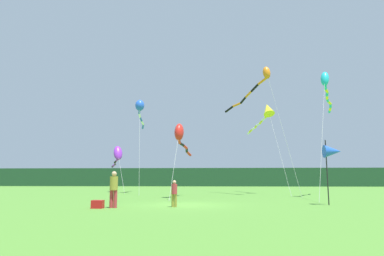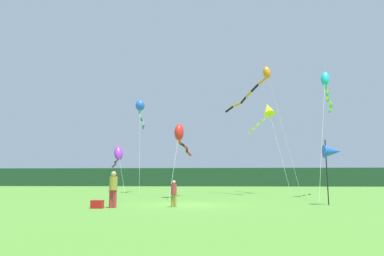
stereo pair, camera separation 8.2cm
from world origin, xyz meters
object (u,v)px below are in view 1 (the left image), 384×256
at_px(person_child, 174,192).
at_px(kite_red, 180,135).
at_px(banner_flag_pole, 332,152).
at_px(kite_purple, 118,154).
at_px(kite_orange, 258,83).
at_px(kite_blue, 140,108).
at_px(cooler_box, 98,204).
at_px(kite_cyan, 326,86).
at_px(person_adult, 114,187).
at_px(kite_yellow, 266,112).

bearing_deg(person_child, kite_red, 93.88).
distance_m(person_child, kite_red, 8.69).
xyz_separation_m(banner_flag_pole, kite_purple, (-16.61, 16.37, 1.12)).
bearing_deg(kite_orange, kite_blue, 163.11).
distance_m(kite_orange, kite_red, 9.27).
bearing_deg(cooler_box, kite_cyan, 35.78).
height_order(person_child, kite_cyan, kite_cyan).
bearing_deg(person_adult, kite_yellow, 58.27).
distance_m(cooler_box, banner_flag_pole, 12.51).
distance_m(kite_orange, kite_purple, 16.38).
distance_m(person_adult, kite_orange, 17.79).
distance_m(banner_flag_pole, kite_blue, 20.20).
xyz_separation_m(kite_cyan, kite_blue, (-16.11, 6.22, -0.20)).
bearing_deg(kite_purple, person_child, -65.60).
xyz_separation_m(banner_flag_pole, kite_blue, (-13.73, 13.75, 5.51)).
height_order(cooler_box, kite_yellow, kite_yellow).
bearing_deg(cooler_box, kite_yellow, 57.11).
distance_m(person_child, cooler_box, 3.70).
xyz_separation_m(banner_flag_pole, kite_orange, (-2.51, 10.34, 6.89)).
height_order(kite_orange, kite_blue, kite_orange).
bearing_deg(person_child, person_adult, -166.41).
xyz_separation_m(cooler_box, kite_yellow, (10.54, 16.29, 7.58)).
xyz_separation_m(person_child, kite_red, (-0.53, 7.77, 3.87)).
xyz_separation_m(kite_orange, kite_purple, (-14.10, 6.02, -5.77)).
xyz_separation_m(person_child, kite_yellow, (7.02, 15.30, 7.04)).
distance_m(kite_orange, kite_blue, 11.81).
bearing_deg(kite_orange, kite_cyan, -29.91).
bearing_deg(kite_blue, kite_yellow, -1.01).
bearing_deg(kite_cyan, banner_flag_pole, -107.49).
bearing_deg(kite_yellow, kite_orange, -109.72).
height_order(cooler_box, kite_blue, kite_blue).
distance_m(person_child, kite_yellow, 18.24).
distance_m(banner_flag_pole, kite_purple, 23.35).
height_order(kite_purple, kite_blue, kite_blue).
xyz_separation_m(person_adult, kite_yellow, (9.89, 15.99, 6.79)).
distance_m(kite_purple, kite_yellow, 15.97).
bearing_deg(kite_purple, kite_red, -53.40).
bearing_deg(kite_cyan, cooler_box, -144.22).
bearing_deg(kite_orange, person_adult, -124.33).
bearing_deg(kite_red, kite_purple, 126.60).
xyz_separation_m(person_adult, cooler_box, (-0.65, -0.31, -0.78)).
distance_m(kite_cyan, kite_purple, 21.44).
bearing_deg(kite_yellow, banner_flag_pole, -84.21).
xyz_separation_m(person_child, banner_flag_pole, (8.39, 1.76, 2.09)).
height_order(person_child, kite_yellow, kite_yellow).
relative_size(kite_orange, kite_red, 1.47).
relative_size(person_child, kite_yellow, 0.14).
height_order(kite_orange, kite_purple, kite_orange).
distance_m(cooler_box, kite_blue, 18.50).
distance_m(person_child, kite_cyan, 16.22).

